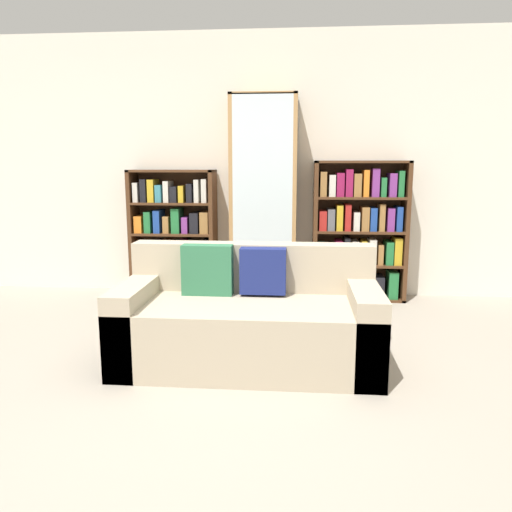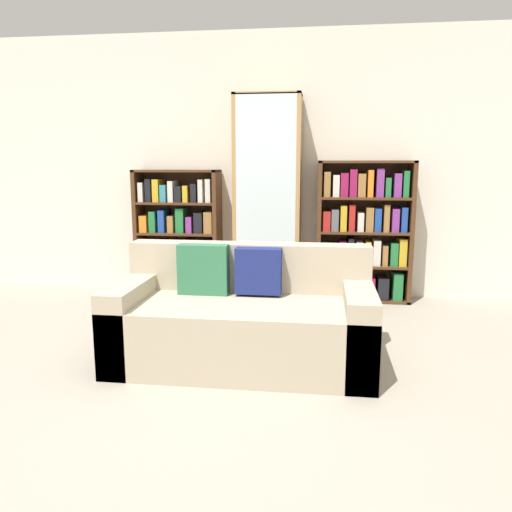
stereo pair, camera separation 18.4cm
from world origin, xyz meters
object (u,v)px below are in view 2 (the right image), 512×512
couch (243,321)px  wine_bottle (298,301)px  bookshelf_left (179,236)px  display_cabinet (268,199)px  bookshelf_right (364,234)px

couch → wine_bottle: bearing=71.8°
bookshelf_left → display_cabinet: bearing=-0.9°
display_cabinet → wine_bottle: bearing=-64.8°
couch → bookshelf_left: bookshelf_left is taller
display_cabinet → bookshelf_left: bearing=179.1°
couch → bookshelf_right: size_ratio=1.26×
bookshelf_right → wine_bottle: size_ratio=3.49×
bookshelf_left → wine_bottle: bearing=-30.6°
bookshelf_right → wine_bottle: 1.11m
bookshelf_right → wine_bottle: bookshelf_right is taller
bookshelf_left → couch: bearing=-61.4°
couch → bookshelf_right: bookshelf_right is taller
bookshelf_left → bookshelf_right: 1.92m
display_cabinet → wine_bottle: (0.35, -0.75, -0.85)m
bookshelf_left → bookshelf_right: (1.92, -0.00, 0.06)m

